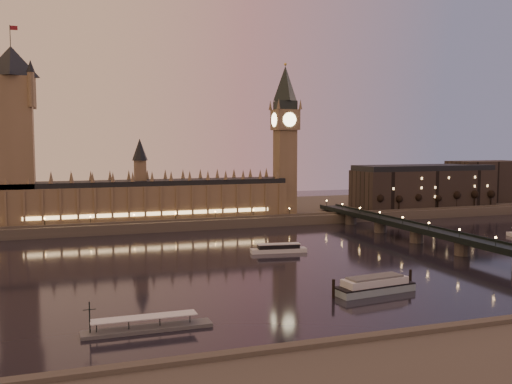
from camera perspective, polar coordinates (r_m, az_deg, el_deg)
ground at (r=271.18m, az=1.85°, el=-6.83°), size 700.00×700.00×0.00m
far_embankment at (r=434.56m, az=-2.22°, el=-1.96°), size 560.00×130.00×6.00m
palace_of_westminster at (r=374.48m, az=-10.58°, el=-0.28°), size 180.00×26.62×52.00m
victoria_tower at (r=369.92m, az=-23.09°, el=6.18°), size 31.68×31.68×118.00m
big_ben at (r=397.86m, az=2.93°, el=6.20°), size 17.68×17.68×104.00m
westminster_bridge at (r=314.19m, az=17.70°, el=-4.41°), size 13.20×260.00×15.30m
city_block at (r=478.10m, az=18.31°, el=0.75°), size 155.00×45.00×34.00m
bare_tree_0 at (r=420.48m, az=12.36°, el=-0.72°), size 5.63×5.63×11.46m
bare_tree_1 at (r=429.14m, az=14.21°, el=-0.64°), size 5.63×5.63×11.46m
bare_tree_2 at (r=438.24m, az=15.99°, el=-0.57°), size 5.63×5.63×11.46m
bare_tree_3 at (r=447.75m, az=17.69°, el=-0.50°), size 5.63×5.63×11.46m
bare_tree_4 at (r=457.63m, az=19.32°, el=-0.43°), size 5.63×5.63×11.46m
bare_tree_5 at (r=467.87m, az=20.89°, el=-0.36°), size 5.63×5.63×11.46m
bare_tree_6 at (r=478.44m, az=22.38°, el=-0.30°), size 5.63×5.63×11.46m
cruise_boat_a at (r=289.58m, az=2.28°, el=-5.67°), size 28.99×10.05×4.55m
moored_barge at (r=218.04m, az=11.78°, el=-9.12°), size 36.23×12.76×6.69m
pontoon_pier at (r=176.18m, az=-10.85°, el=-13.11°), size 38.30×6.38×10.21m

